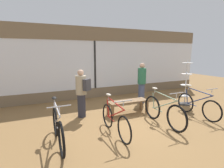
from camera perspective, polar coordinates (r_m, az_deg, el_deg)
ground_plane at (r=5.36m, az=6.75°, el=-12.69°), size 24.00×24.00×0.00m
shop_back_wall at (r=8.06m, az=-5.65°, el=7.04°), size 12.00×0.08×3.20m
bicycle_far_left at (r=4.25m, az=-17.28°, el=-13.55°), size 0.46×1.76×1.05m
bicycle_left at (r=4.55m, az=0.89°, el=-11.72°), size 0.46×1.66×1.01m
bicycle_right at (r=5.33m, az=16.36°, el=-8.55°), size 0.46×1.78×1.06m
bicycle_far_right at (r=6.41m, az=26.09°, el=-6.24°), size 0.46×1.68×1.02m
accessory_rack at (r=7.62m, az=22.90°, el=-0.79°), size 0.48×0.48×1.78m
display_bench at (r=6.02m, az=5.22°, el=-6.21°), size 1.40×0.44×0.47m
customer_near_rack at (r=5.69m, az=-9.87°, el=-2.59°), size 0.51×0.56×1.56m
customer_by_window at (r=7.32m, az=9.68°, el=0.58°), size 0.36×0.36×1.66m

